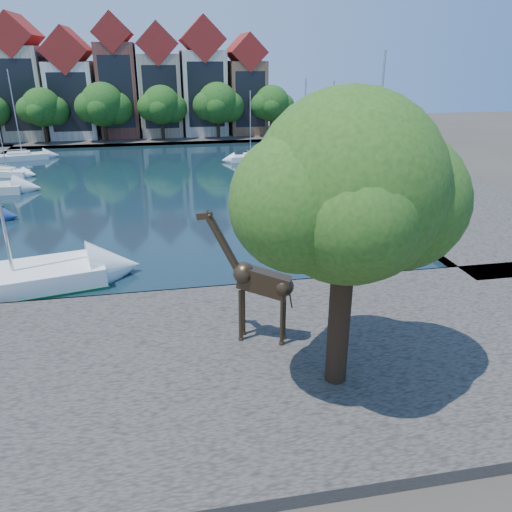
{
  "coord_description": "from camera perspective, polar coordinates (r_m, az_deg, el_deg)",
  "views": [
    {
      "loc": [
        1.63,
        -23.97,
        11.9
      ],
      "look_at": [
        5.76,
        -2.0,
        2.86
      ],
      "focal_mm": 35.0,
      "sensor_mm": 36.0,
      "label": 1
    }
  ],
  "objects": [
    {
      "name": "sailboat_right_b",
      "position": [
        42.43,
        8.18,
        6.31
      ],
      "size": [
        6.66,
        2.46,
        9.97
      ],
      "color": "navy",
      "rests_on": "water_basin"
    },
    {
      "name": "ground",
      "position": [
        26.82,
        -13.05,
        -4.94
      ],
      "size": [
        160.0,
        160.0,
        0.0
      ],
      "primitive_type": "plane",
      "color": "#38332B",
      "rests_on": "ground"
    },
    {
      "name": "right_quay",
      "position": [
        54.62,
        15.15,
        8.96
      ],
      "size": [
        14.0,
        52.0,
        0.5
      ],
      "primitive_type": "cube",
      "color": "#504B46",
      "rests_on": "ground"
    },
    {
      "name": "far_quay",
      "position": [
        80.83,
        -12.02,
        13.28
      ],
      "size": [
        60.0,
        16.0,
        0.5
      ],
      "primitive_type": "cube",
      "color": "#504B46",
      "rests_on": "ground"
    },
    {
      "name": "sailboat_right_c",
      "position": [
        49.62,
        5.33,
        8.8
      ],
      "size": [
        5.71,
        2.97,
        9.8
      ],
      "color": "white",
      "rests_on": "water_basin"
    },
    {
      "name": "far_tree_mid_west",
      "position": [
        75.14,
        -17.04,
        16.07
      ],
      "size": [
        7.8,
        6.0,
        8.0
      ],
      "color": "#332114",
      "rests_on": "far_quay"
    },
    {
      "name": "far_tree_west",
      "position": [
        76.38,
        -23.2,
        15.22
      ],
      "size": [
        6.76,
        5.2,
        7.36
      ],
      "color": "#332114",
      "rests_on": "far_quay"
    },
    {
      "name": "townhouse_west_mid",
      "position": [
        82.18,
        -24.98,
        17.55
      ],
      "size": [
        5.94,
        9.18,
        16.79
      ],
      "color": "#C1B394",
      "rests_on": "far_quay"
    },
    {
      "name": "far_tree_east",
      "position": [
        75.24,
        -4.33,
        16.89
      ],
      "size": [
        7.54,
        5.8,
        7.84
      ],
      "color": "#332114",
      "rests_on": "far_quay"
    },
    {
      "name": "sailboat_right_a",
      "position": [
        34.51,
        12.8,
        2.47
      ],
      "size": [
        6.42,
        4.28,
        12.08
      ],
      "color": "silver",
      "rests_on": "water_basin"
    },
    {
      "name": "far_tree_mid_east",
      "position": [
        74.78,
        -10.69,
        16.48
      ],
      "size": [
        7.02,
        5.4,
        7.52
      ],
      "color": "#332114",
      "rests_on": "far_quay"
    },
    {
      "name": "townhouse_center",
      "position": [
        80.24,
        -15.51,
        18.76
      ],
      "size": [
        5.44,
        9.18,
        16.93
      ],
      "color": "brown",
      "rests_on": "far_quay"
    },
    {
      "name": "townhouse_west_inner",
      "position": [
        81.0,
        -20.22,
        17.54
      ],
      "size": [
        6.43,
        9.18,
        15.15
      ],
      "color": "silver",
      "rests_on": "far_quay"
    },
    {
      "name": "giraffe_statue",
      "position": [
        20.58,
        0.06,
        -2.84
      ],
      "size": [
        3.76,
        1.87,
        5.59
      ],
      "color": "#35281A",
      "rests_on": "near_quay"
    },
    {
      "name": "sailboat_left_e",
      "position": [
        67.68,
        -25.14,
        10.38
      ],
      "size": [
        6.11,
        3.31,
        10.31
      ],
      "color": "silver",
      "rests_on": "water_basin"
    },
    {
      "name": "far_tree_far_east",
      "position": [
        76.57,
        1.89,
        16.91
      ],
      "size": [
        6.76,
        5.2,
        7.36
      ],
      "color": "#332114",
      "rests_on": "far_quay"
    },
    {
      "name": "water_basin",
      "position": [
        49.45,
        -12.33,
        7.64
      ],
      "size": [
        38.0,
        50.0,
        0.08
      ],
      "primitive_type": "cube",
      "color": "black",
      "rests_on": "ground"
    },
    {
      "name": "sailboat_right_d",
      "position": [
        60.68,
        -0.63,
        11.27
      ],
      "size": [
        4.96,
        1.9,
        8.04
      ],
      "color": "white",
      "rests_on": "water_basin"
    },
    {
      "name": "townhouse_east_mid",
      "position": [
        80.35,
        -6.07,
        19.21
      ],
      "size": [
        6.43,
        9.18,
        16.65
      ],
      "color": "beige",
      "rests_on": "far_quay"
    },
    {
      "name": "townhouse_east_end",
      "position": [
        81.21,
        -1.22,
        18.64
      ],
      "size": [
        5.44,
        9.18,
        14.43
      ],
      "color": "brown",
      "rests_on": "far_quay"
    },
    {
      "name": "townhouse_east_inner",
      "position": [
        80.07,
        -10.96,
        18.68
      ],
      "size": [
        5.94,
        9.18,
        15.79
      ],
      "color": "tan",
      "rests_on": "far_quay"
    },
    {
      "name": "sailboat_left_d",
      "position": [
        58.94,
        -26.56,
        8.64
      ],
      "size": [
        4.63,
        2.75,
        7.53
      ],
      "color": "white",
      "rests_on": "water_basin"
    },
    {
      "name": "near_quay",
      "position": [
        20.65,
        -13.62,
        -13.03
      ],
      "size": [
        50.0,
        14.0,
        0.5
      ],
      "primitive_type": "cube",
      "color": "#504B46",
      "rests_on": "ground"
    },
    {
      "name": "plane_tree",
      "position": [
        16.67,
        10.86,
        6.92
      ],
      "size": [
        8.32,
        6.4,
        10.62
      ],
      "color": "#332114",
      "rests_on": "near_quay"
    }
  ]
}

